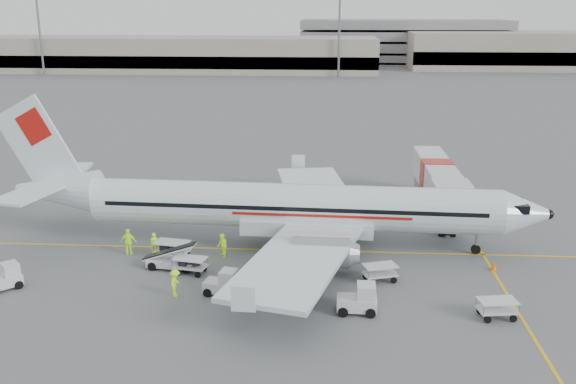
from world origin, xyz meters
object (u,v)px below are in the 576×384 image
object	(u,v)px
aircraft	(294,177)
tug_mid	(221,282)
jet_bridge	(436,187)
tug_aft	(3,277)
belt_loader	(172,252)
tug_fore	(357,298)

from	to	relation	value
aircraft	tug_mid	bearing A→B (deg)	-112.75
aircraft	tug_mid	size ratio (longest dim) A/B	18.61
jet_bridge	tug_aft	xyz separation A→B (m)	(-29.15, -17.53, -1.42)
tug_mid	tug_aft	xyz separation A→B (m)	(-13.64, -0.15, -0.00)
aircraft	tug_aft	xyz separation A→B (m)	(-17.57, -8.47, -4.51)
belt_loader	tug_mid	size ratio (longest dim) A/B	2.11
jet_bridge	aircraft	bearing A→B (deg)	-142.06
jet_bridge	belt_loader	world-z (taller)	jet_bridge
tug_aft	tug_mid	bearing A→B (deg)	-43.00
jet_bridge	tug_mid	bearing A→B (deg)	-131.84
aircraft	jet_bridge	xyz separation A→B (m)	(11.58, 9.06, -3.09)
jet_bridge	tug_fore	distance (m)	20.69
tug_mid	tug_aft	world-z (taller)	tug_mid
belt_loader	tug_aft	xyz separation A→B (m)	(-9.68, -3.94, -0.39)
aircraft	jet_bridge	size ratio (longest dim) A/B	2.28
aircraft	tug_mid	distance (m)	10.25
aircraft	jet_bridge	world-z (taller)	aircraft
tug_fore	tug_mid	world-z (taller)	tug_fore
belt_loader	tug_fore	world-z (taller)	belt_loader
tug_mid	belt_loader	bearing A→B (deg)	147.26
tug_aft	tug_fore	bearing A→B (deg)	-48.24
aircraft	tug_fore	size ratio (longest dim) A/B	16.93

